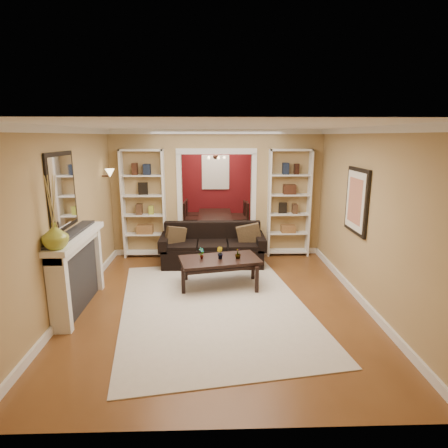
{
  "coord_description": "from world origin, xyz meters",
  "views": [
    {
      "loc": [
        -0.09,
        -6.84,
        2.57
      ],
      "look_at": [
        0.1,
        -0.8,
        1.14
      ],
      "focal_mm": 30.0,
      "sensor_mm": 36.0,
      "label": 1
    }
  ],
  "objects_px": {
    "coffee_table": "(220,273)",
    "bookshelf_right": "(289,203)",
    "fireplace": "(79,272)",
    "sofa": "(213,245)",
    "dining_table": "(216,224)",
    "bookshelf_left": "(144,204)"
  },
  "relations": [
    {
      "from": "coffee_table",
      "to": "bookshelf_right",
      "type": "xyz_separation_m",
      "value": [
        1.52,
        1.75,
        0.9
      ]
    },
    {
      "from": "fireplace",
      "to": "sofa",
      "type": "bearing_deg",
      "value": 44.37
    },
    {
      "from": "dining_table",
      "to": "bookshelf_right",
      "type": "bearing_deg",
      "value": -139.73
    },
    {
      "from": "sofa",
      "to": "fireplace",
      "type": "height_order",
      "value": "fireplace"
    },
    {
      "from": "bookshelf_left",
      "to": "coffee_table",
      "type": "bearing_deg",
      "value": -47.97
    },
    {
      "from": "sofa",
      "to": "dining_table",
      "type": "height_order",
      "value": "sofa"
    },
    {
      "from": "dining_table",
      "to": "bookshelf_left",
      "type": "bearing_deg",
      "value": 139.8
    },
    {
      "from": "fireplace",
      "to": "dining_table",
      "type": "relative_size",
      "value": 1.09
    },
    {
      "from": "bookshelf_right",
      "to": "fireplace",
      "type": "distance_m",
      "value": 4.47
    },
    {
      "from": "bookshelf_right",
      "to": "fireplace",
      "type": "height_order",
      "value": "bookshelf_right"
    },
    {
      "from": "bookshelf_left",
      "to": "dining_table",
      "type": "bearing_deg",
      "value": 49.8
    },
    {
      "from": "fireplace",
      "to": "dining_table",
      "type": "height_order",
      "value": "fireplace"
    },
    {
      "from": "bookshelf_left",
      "to": "fireplace",
      "type": "height_order",
      "value": "bookshelf_left"
    },
    {
      "from": "sofa",
      "to": "fireplace",
      "type": "bearing_deg",
      "value": -135.63
    },
    {
      "from": "bookshelf_right",
      "to": "dining_table",
      "type": "height_order",
      "value": "bookshelf_right"
    },
    {
      "from": "sofa",
      "to": "bookshelf_right",
      "type": "distance_m",
      "value": 1.9
    },
    {
      "from": "bookshelf_left",
      "to": "dining_table",
      "type": "height_order",
      "value": "bookshelf_left"
    },
    {
      "from": "sofa",
      "to": "bookshelf_right",
      "type": "xyz_separation_m",
      "value": [
        1.65,
        0.58,
        0.74
      ]
    },
    {
      "from": "coffee_table",
      "to": "dining_table",
      "type": "distance_m",
      "value": 3.58
    },
    {
      "from": "coffee_table",
      "to": "bookshelf_right",
      "type": "distance_m",
      "value": 2.49
    },
    {
      "from": "dining_table",
      "to": "fireplace",
      "type": "bearing_deg",
      "value": 154.42
    },
    {
      "from": "coffee_table",
      "to": "dining_table",
      "type": "height_order",
      "value": "dining_table"
    }
  ]
}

